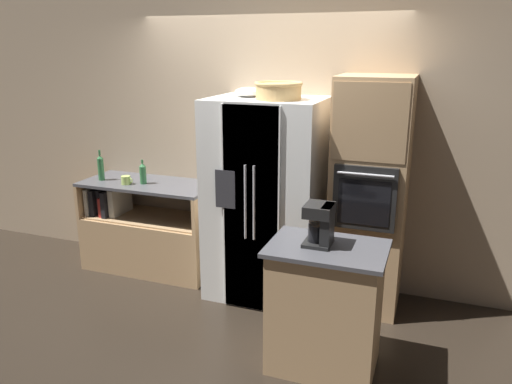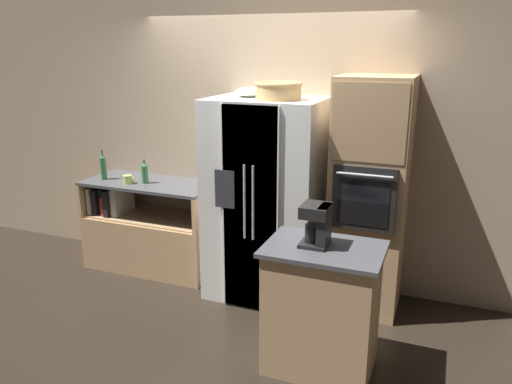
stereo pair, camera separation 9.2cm
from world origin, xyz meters
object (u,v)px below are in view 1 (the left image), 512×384
at_px(bottle_tall, 143,173).
at_px(coffee_maker, 322,223).
at_px(wicker_basket, 279,90).
at_px(wall_oven, 369,196).
at_px(mug, 126,180).
at_px(bottle_short, 101,167).
at_px(refrigerator, 266,200).
at_px(fruit_bowl, 248,92).

relative_size(bottle_tall, coffee_maker, 0.84).
bearing_deg(coffee_maker, wicker_basket, 124.72).
bearing_deg(wicker_basket, coffee_maker, -55.28).
distance_m(bottle_tall, coffee_maker, 2.23).
bearing_deg(coffee_maker, wall_oven, 79.98).
distance_m(mug, coffee_maker, 2.33).
height_order(wicker_basket, bottle_short, wicker_basket).
relative_size(refrigerator, wicker_basket, 4.57).
xyz_separation_m(fruit_bowl, coffee_maker, (0.90, -0.97, -0.76)).
bearing_deg(fruit_bowl, coffee_maker, -47.20).
relative_size(wicker_basket, bottle_tall, 1.63).
bearing_deg(mug, refrigerator, 1.69).
distance_m(refrigerator, coffee_maker, 1.18).
xyz_separation_m(refrigerator, mug, (-1.44, -0.04, 0.06)).
xyz_separation_m(wicker_basket, bottle_short, (-1.90, 0.09, -0.83)).
bearing_deg(wicker_basket, wall_oven, 12.66).
bearing_deg(bottle_short, refrigerator, -0.27).
relative_size(bottle_tall, mug, 1.98).
bearing_deg(bottle_short, mug, -8.81).
relative_size(wall_oven, wicker_basket, 5.08).
relative_size(wicker_basket, fruit_bowl, 1.68).
distance_m(wall_oven, fruit_bowl, 1.37).
distance_m(bottle_short, coffee_maker, 2.65).
bearing_deg(bottle_short, wall_oven, 1.74).
bearing_deg(coffee_maker, fruit_bowl, 132.80).
bearing_deg(wall_oven, bottle_tall, -178.56).
relative_size(bottle_short, mug, 2.53).
height_order(refrigerator, bottle_tall, refrigerator).
relative_size(wall_oven, mug, 16.38).
xyz_separation_m(wall_oven, coffee_maker, (-0.18, -1.01, 0.08)).
relative_size(fruit_bowl, bottle_short, 0.76).
bearing_deg(mug, coffee_maker, -22.26).
bearing_deg(mug, wall_oven, 3.22).
relative_size(fruit_bowl, mug, 1.92).
relative_size(refrigerator, coffee_maker, 6.29).
relative_size(refrigerator, mug, 14.74).
bearing_deg(wall_oven, bottle_short, -178.26).
height_order(wall_oven, bottle_short, wall_oven).
distance_m(wall_oven, bottle_short, 2.66).
bearing_deg(bottle_tall, wall_oven, 1.44).
bearing_deg(refrigerator, mug, -178.31).
bearing_deg(coffee_maker, bottle_short, 159.40).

